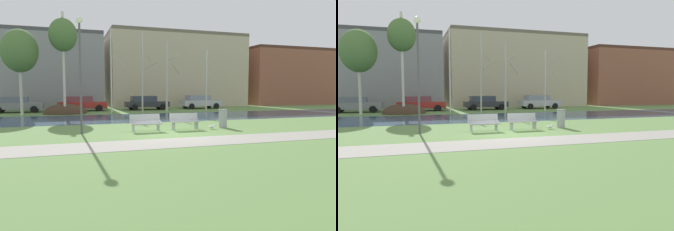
# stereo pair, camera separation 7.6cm
# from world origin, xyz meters

# --- Properties ---
(ground_plane) EXTENTS (120.00, 120.00, 0.00)m
(ground_plane) POSITION_xyz_m (0.00, 10.00, 0.00)
(ground_plane) COLOR #5B7F42
(paved_path_strip) EXTENTS (60.00, 2.16, 0.01)m
(paved_path_strip) POSITION_xyz_m (0.00, -2.35, 0.01)
(paved_path_strip) COLOR gray
(paved_path_strip) RESTS_ON ground
(river_band) EXTENTS (80.00, 7.28, 0.01)m
(river_band) POSITION_xyz_m (0.00, 8.87, 0.00)
(river_band) COLOR #33516B
(river_band) RESTS_ON ground
(soil_mound) EXTENTS (3.72, 2.71, 1.81)m
(soil_mound) POSITION_xyz_m (-5.17, 14.49, 0.00)
(soil_mound) COLOR #423021
(soil_mound) RESTS_ON ground
(bench_left) EXTENTS (1.61, 0.60, 0.87)m
(bench_left) POSITION_xyz_m (-1.07, 1.29, 0.47)
(bench_left) COLOR #B2B5B7
(bench_left) RESTS_ON ground
(bench_right) EXTENTS (1.61, 0.60, 0.87)m
(bench_right) POSITION_xyz_m (1.07, 1.29, 0.47)
(bench_right) COLOR #B2B5B7
(bench_right) RESTS_ON ground
(trash_bin) EXTENTS (0.48, 0.48, 1.04)m
(trash_bin) POSITION_xyz_m (3.39, 1.43, 0.54)
(trash_bin) COLOR #999B9E
(trash_bin) RESTS_ON ground
(seagull) EXTENTS (0.42, 0.16, 0.25)m
(seagull) POSITION_xyz_m (2.54, 1.05, 0.13)
(seagull) COLOR white
(seagull) RESTS_ON ground
(streetlamp) EXTENTS (0.32, 0.32, 5.52)m
(streetlamp) POSITION_xyz_m (-4.22, 1.29, 3.67)
(streetlamp) COLOR #4C4C51
(streetlamp) RESTS_ON ground
(birch_far_left) EXTENTS (2.92, 2.92, 7.05)m
(birch_far_left) POSITION_xyz_m (-8.58, 13.91, 5.28)
(birch_far_left) COLOR beige
(birch_far_left) RESTS_ON ground
(birch_left) EXTENTS (2.34, 2.34, 8.64)m
(birch_left) POSITION_xyz_m (-5.19, 13.73, 6.68)
(birch_left) COLOR beige
(birch_left) RESTS_ON ground
(birch_center_left) EXTENTS (1.42, 2.49, 7.71)m
(birch_center_left) POSITION_xyz_m (-1.03, 14.79, 3.93)
(birch_center_left) COLOR beige
(birch_center_left) RESTS_ON ground
(birch_center) EXTENTS (1.57, 2.32, 7.56)m
(birch_center) POSITION_xyz_m (1.95, 14.93, 3.83)
(birch_center) COLOR #BCB7A8
(birch_center) RESTS_ON ground
(birch_center_right) EXTENTS (1.41, 2.57, 6.72)m
(birch_center_right) POSITION_xyz_m (4.33, 14.63, 3.44)
(birch_center_right) COLOR #BCB7A8
(birch_center_right) RESTS_ON ground
(birch_right) EXTENTS (1.28, 2.40, 6.11)m
(birch_right) POSITION_xyz_m (8.44, 14.32, 3.13)
(birch_right) COLOR beige
(birch_right) RESTS_ON ground
(parked_van_nearest_grey) EXTENTS (4.51, 1.97, 1.45)m
(parked_van_nearest_grey) POSITION_xyz_m (-9.55, 17.53, 0.77)
(parked_van_nearest_grey) COLOR slate
(parked_van_nearest_grey) RESTS_ON ground
(parked_sedan_second_red) EXTENTS (4.74, 2.08, 1.47)m
(parked_sedan_second_red) POSITION_xyz_m (-3.71, 17.77, 0.78)
(parked_sedan_second_red) COLOR maroon
(parked_sedan_second_red) RESTS_ON ground
(parked_hatch_third_dark) EXTENTS (4.58, 1.98, 1.47)m
(parked_hatch_third_dark) POSITION_xyz_m (2.92, 17.71, 0.77)
(parked_hatch_third_dark) COLOR #282B30
(parked_hatch_third_dark) RESTS_ON ground
(parked_wagon_fourth_silver) EXTENTS (4.54, 2.13, 1.51)m
(parked_wagon_fourth_silver) POSITION_xyz_m (9.27, 17.93, 0.79)
(parked_wagon_fourth_silver) COLOR #B2B5BC
(parked_wagon_fourth_silver) RESTS_ON ground
(building_grey_warehouse) EXTENTS (14.40, 9.69, 8.62)m
(building_grey_warehouse) POSITION_xyz_m (-8.26, 25.52, 4.31)
(building_grey_warehouse) COLOR gray
(building_grey_warehouse) RESTS_ON ground
(building_beige_block) EXTENTS (17.52, 9.40, 9.33)m
(building_beige_block) POSITION_xyz_m (8.62, 25.47, 4.66)
(building_beige_block) COLOR #BCAD8E
(building_beige_block) RESTS_ON ground
(building_brick_low) EXTENTS (15.19, 9.20, 8.09)m
(building_brick_low) POSITION_xyz_m (26.66, 25.38, 4.04)
(building_brick_low) COLOR brown
(building_brick_low) RESTS_ON ground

